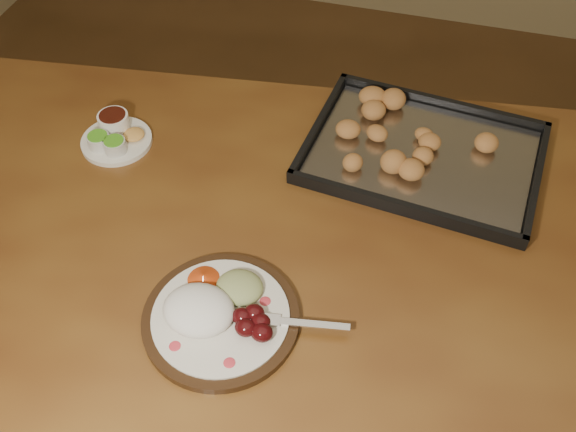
% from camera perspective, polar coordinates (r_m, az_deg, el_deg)
% --- Properties ---
extents(ground, '(4.00, 4.00, 0.00)m').
position_cam_1_polar(ground, '(1.86, 5.36, -16.25)').
color(ground, brown).
rests_on(ground, ground).
extents(dining_table, '(1.60, 1.08, 0.75)m').
position_cam_1_polar(dining_table, '(1.29, -3.07, -3.98)').
color(dining_table, brown).
rests_on(dining_table, ground).
extents(dinner_plate, '(0.35, 0.26, 0.06)m').
position_cam_1_polar(dinner_plate, '(1.09, -6.27, -8.53)').
color(dinner_plate, black).
rests_on(dinner_plate, dining_table).
extents(condiment_saucer, '(0.15, 0.15, 0.05)m').
position_cam_1_polar(condiment_saucer, '(1.42, -15.16, 6.93)').
color(condiment_saucer, white).
rests_on(condiment_saucer, dining_table).
extents(baking_tray, '(0.51, 0.40, 0.05)m').
position_cam_1_polar(baking_tray, '(1.36, 11.89, 5.60)').
color(baking_tray, black).
rests_on(baking_tray, dining_table).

